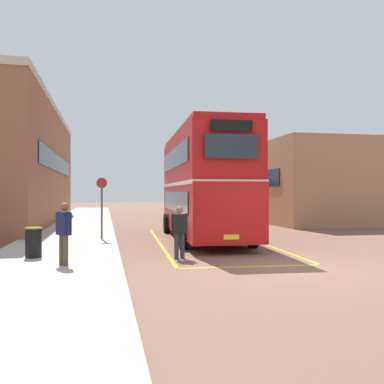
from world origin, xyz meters
The scene contains 11 objects.
ground_plane centered at (0.00, 14.40, 0.00)m, with size 135.60×135.60×0.00m, color brown.
sidewalk_left centered at (-6.50, 16.80, 0.07)m, with size 4.00×57.60×0.14m, color #B2ADA3.
brick_building_left centered at (-11.42, 19.27, 3.86)m, with size 6.77×23.18×7.71m.
depot_building_right centered at (9.15, 19.70, 2.75)m, with size 7.38×16.06×5.49m.
double_decker_bus centered at (-0.67, 7.64, 2.51)m, with size 3.26×10.56×4.75m.
single_deck_bus centered at (3.72, 25.81, 1.64)m, with size 2.93×9.03×3.02m.
pedestrian_boarding centered at (-2.66, 2.25, 0.95)m, with size 0.54×0.36×1.66m.
pedestrian_waiting_near centered at (-6.05, 0.83, 1.11)m, with size 0.44×0.52×1.67m.
litter_bin centered at (-7.06, 2.46, 0.59)m, with size 0.50×0.50×0.90m.
bus_stop_sign centered at (-5.09, 7.30, 1.69)m, with size 0.44×0.08×2.57m.
bay_marking_yellow centered at (-0.71, 5.69, 0.00)m, with size 4.85×12.65×0.01m.
Camera 1 is at (-4.97, -11.22, 2.09)m, focal length 40.64 mm.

